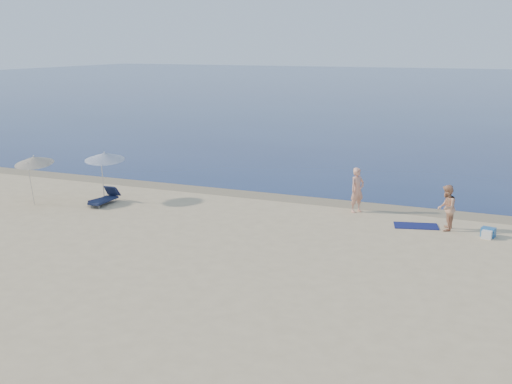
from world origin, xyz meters
TOP-DOWN VIEW (x-y plane):
  - sea at (0.00, 100.00)m, footprint 240.00×160.00m
  - wet_sand_strip at (0.00, 19.40)m, footprint 240.00×1.60m
  - person_left at (2.10, 18.20)m, footprint 0.76×0.83m
  - person_right at (5.94, 16.84)m, footprint 0.68×0.87m
  - beach_towel at (4.82, 16.95)m, footprint 1.87×1.33m
  - white_bag at (7.49, 16.30)m, footprint 0.39×0.35m
  - blue_cooler at (7.52, 16.58)m, footprint 0.55×0.45m
  - umbrella_near at (-8.92, 15.69)m, footprint 2.40×2.41m
  - umbrella_far at (-11.48, 14.01)m, footprint 1.97×2.00m
  - lounger_left at (-8.68, 15.26)m, footprint 0.79×1.60m
  - lounger_right at (-8.59, 15.01)m, footprint 0.64×1.71m

SIDE VIEW (x-z plane):
  - wet_sand_strip at x=0.00m, z-range 0.00..0.00m
  - sea at x=0.00m, z-range 0.00..0.01m
  - beach_towel at x=4.82m, z-range 0.00..0.03m
  - white_bag at x=7.49m, z-range 0.00..0.30m
  - blue_cooler at x=7.52m, z-range 0.00..0.35m
  - lounger_left at x=-8.68m, z-range -0.09..0.58m
  - lounger_right at x=-8.59m, z-range -0.10..0.64m
  - person_right at x=5.94m, z-range 0.00..1.78m
  - person_left at x=2.10m, z-range 0.00..1.91m
  - umbrella_far at x=-11.48m, z-range 0.82..3.13m
  - umbrella_near at x=-8.92m, z-range 0.87..3.23m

